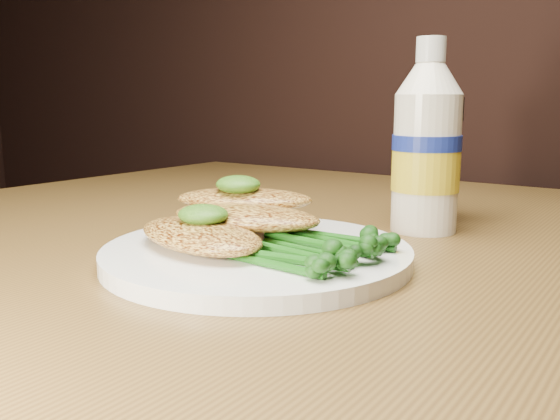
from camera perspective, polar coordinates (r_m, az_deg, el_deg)
The scene contains 9 objects.
plate at distance 0.46m, azimuth -2.26°, elevation -4.26°, with size 0.24×0.24×0.01m, color white.
chicken_front at distance 0.45m, azimuth -7.79°, elevation -2.43°, with size 0.13×0.07×0.02m, color gold.
chicken_mid at distance 0.48m, azimuth -3.40°, elevation -0.66°, with size 0.13×0.06×0.02m, color gold.
chicken_back at distance 0.52m, azimuth -3.50°, elevation 1.07°, with size 0.12×0.06×0.02m, color gold.
pesto_front at distance 0.45m, azimuth -7.48°, elevation -0.44°, with size 0.04×0.04×0.02m, color #103708.
pesto_back at distance 0.51m, azimuth -4.09°, elevation 2.50°, with size 0.04×0.04×0.02m, color #103708.
broccolini_bundle at distance 0.43m, azimuth 2.90°, elevation -3.30°, with size 0.12×0.09×0.02m, color #195713, non-canonical shape.
mayo_bottle at distance 0.57m, azimuth 14.11°, elevation 6.94°, with size 0.06×0.06×0.18m, color white, non-canonical shape.
pepper_grinder at distance 0.64m, azimuth 14.86°, elevation 4.81°, with size 0.05×0.05×0.13m, color black, non-canonical shape.
Camera 1 is at (0.21, 0.55, 0.87)m, focal length 37.61 mm.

